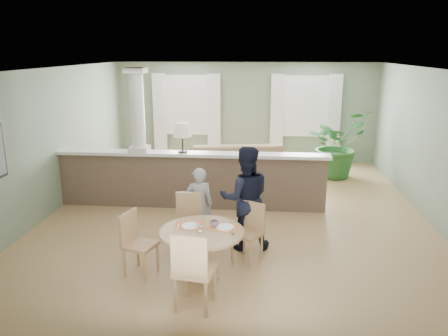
# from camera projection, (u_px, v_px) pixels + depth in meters

# --- Properties ---
(ground) EXTENTS (8.00, 8.00, 0.00)m
(ground) POSITION_uv_depth(u_px,v_px,m) (236.00, 212.00, 8.40)
(ground) COLOR tan
(ground) RESTS_ON ground
(room_shell) EXTENTS (7.02, 8.02, 2.71)m
(room_shell) POSITION_uv_depth(u_px,v_px,m) (237.00, 113.00, 8.53)
(room_shell) COLOR gray
(room_shell) RESTS_ON ground
(pony_wall) EXTENTS (5.32, 0.38, 2.70)m
(pony_wall) POSITION_uv_depth(u_px,v_px,m) (187.00, 172.00, 8.49)
(pony_wall) COLOR brown
(pony_wall) RESTS_ON ground
(sofa) EXTENTS (2.96, 1.56, 0.82)m
(sofa) POSITION_uv_depth(u_px,v_px,m) (240.00, 166.00, 10.13)
(sofa) COLOR olive
(sofa) RESTS_ON ground
(houseplant) EXTENTS (1.93, 1.92, 1.62)m
(houseplant) POSITION_uv_depth(u_px,v_px,m) (337.00, 144.00, 10.54)
(houseplant) COLOR #276026
(houseplant) RESTS_ON ground
(dining_table) EXTENTS (1.13, 1.13, 0.78)m
(dining_table) POSITION_uv_depth(u_px,v_px,m) (202.00, 240.00, 5.86)
(dining_table) COLOR tan
(dining_table) RESTS_ON ground
(chair_far_boy) EXTENTS (0.45, 0.45, 0.92)m
(chair_far_boy) POSITION_uv_depth(u_px,v_px,m) (189.00, 220.00, 6.65)
(chair_far_boy) COLOR tan
(chair_far_boy) RESTS_ON ground
(chair_far_man) EXTENTS (0.53, 0.53, 0.86)m
(chair_far_man) POSITION_uv_depth(u_px,v_px,m) (250.00, 229.00, 6.41)
(chair_far_man) COLOR tan
(chair_far_man) RESTS_ON ground
(chair_near) EXTENTS (0.52, 0.52, 1.01)m
(chair_near) POSITION_uv_depth(u_px,v_px,m) (193.00, 268.00, 5.09)
(chair_near) COLOR tan
(chair_near) RESTS_ON ground
(chair_side) EXTENTS (0.51, 0.51, 0.89)m
(chair_side) POSITION_uv_depth(u_px,v_px,m) (136.00, 240.00, 5.98)
(chair_side) COLOR tan
(chair_side) RESTS_ON ground
(child_person) EXTENTS (0.51, 0.39, 1.24)m
(child_person) POSITION_uv_depth(u_px,v_px,m) (199.00, 205.00, 6.96)
(child_person) COLOR gray
(child_person) RESTS_ON ground
(man_person) EXTENTS (0.88, 0.73, 1.63)m
(man_person) POSITION_uv_depth(u_px,v_px,m) (245.00, 198.00, 6.70)
(man_person) COLOR black
(man_person) RESTS_ON ground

